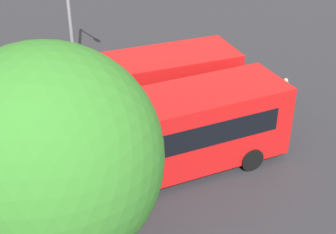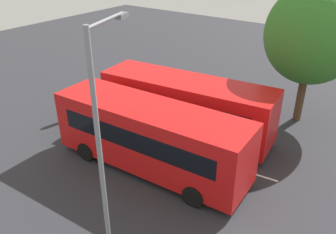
{
  "view_description": "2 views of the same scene",
  "coord_description": "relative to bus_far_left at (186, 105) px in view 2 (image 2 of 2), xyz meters",
  "views": [
    {
      "loc": [
        -4.6,
        -15.91,
        11.17
      ],
      "look_at": [
        0.72,
        0.17,
        1.16
      ],
      "focal_mm": 52.65,
      "sensor_mm": 36.0,
      "label": 1
    },
    {
      "loc": [
        -8.77,
        12.08,
        9.51
      ],
      "look_at": [
        0.4,
        -0.58,
        1.37
      ],
      "focal_mm": 37.1,
      "sensor_mm": 36.0,
      "label": 2
    }
  ],
  "objects": [
    {
      "name": "bus_center_left",
      "position": [
        -0.41,
        3.53,
        0.0
      ],
      "size": [
        9.27,
        3.01,
        3.08
      ],
      "rotation": [
        0.0,
        0.0,
        0.05
      ],
      "color": "red",
      "rests_on": "ground"
    },
    {
      "name": "lane_stripe_outer_left",
      "position": [
        -0.08,
        1.73,
        -1.69
      ],
      "size": [
        11.11,
        1.3,
        0.01
      ],
      "primitive_type": "cube",
      "rotation": [
        0.0,
        0.0,
        0.11
      ],
      "color": "silver",
      "rests_on": "ground"
    },
    {
      "name": "street_lamp",
      "position": [
        -2.05,
        7.76,
        2.68
      ],
      "size": [
        0.92,
        2.39,
        7.57
      ],
      "rotation": [
        0.0,
        0.0,
        -1.26
      ],
      "color": "gray",
      "rests_on": "ground"
    },
    {
      "name": "pedestrian",
      "position": [
        6.35,
        2.65,
        -0.72
      ],
      "size": [
        0.45,
        0.45,
        1.65
      ],
      "rotation": [
        0.0,
        0.0,
        4.04
      ],
      "color": "#232833",
      "rests_on": "ground"
    },
    {
      "name": "ground_plane",
      "position": [
        -0.08,
        1.73,
        -1.69
      ],
      "size": [
        59.7,
        59.7,
        0.0
      ],
      "primitive_type": "plane",
      "color": "#2B2B30"
    },
    {
      "name": "depot_tree",
      "position": [
        -4.4,
        -5.19,
        3.27
      ],
      "size": [
        5.03,
        4.53,
        7.62
      ],
      "color": "#4C3823",
      "rests_on": "ground"
    },
    {
      "name": "bus_far_left",
      "position": [
        0.0,
        0.0,
        0.0
      ],
      "size": [
        9.37,
        3.48,
        3.08
      ],
      "rotation": [
        0.0,
        0.0,
        0.11
      ],
      "color": "red",
      "rests_on": "ground"
    }
  ]
}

